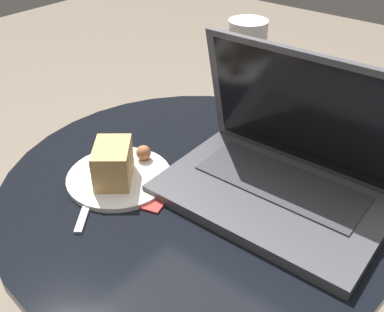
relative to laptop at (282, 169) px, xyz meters
The scene contains 6 objects.
table 0.25m from the laptop, 151.75° to the right, with size 0.69×0.69×0.58m.
napkin 0.26m from the laptop, 148.46° to the right, with size 0.20×0.16×0.00m.
laptop is the anchor object (origin of this frame).
beer_glass 0.23m from the laptop, 140.39° to the left, with size 0.07×0.07×0.23m.
snack_plate 0.28m from the laptop, 148.76° to the right, with size 0.18×0.18×0.07m.
fork 0.32m from the laptop, 141.52° to the right, with size 0.12×0.15×0.00m.
Camera 1 is at (0.38, -0.49, 1.05)m, focal length 42.00 mm.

